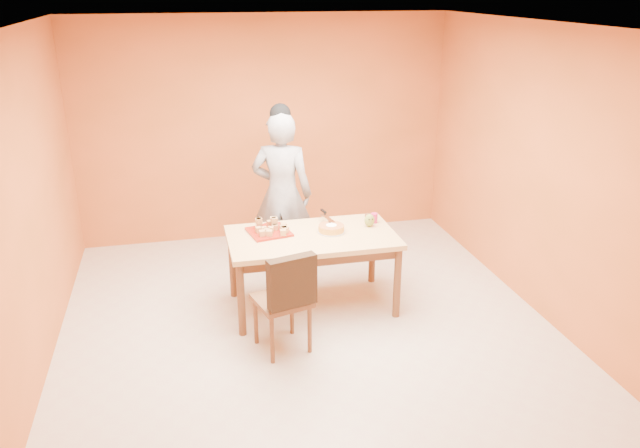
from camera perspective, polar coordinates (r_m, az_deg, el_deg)
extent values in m
plane|color=beige|center=(5.86, -0.99, -9.70)|extent=(5.00, 5.00, 0.00)
plane|color=silver|center=(5.04, -1.20, 17.66)|extent=(5.00, 5.00, 0.00)
plane|color=#D36530|center=(7.68, -5.06, 8.61)|extent=(4.50, 0.00, 4.50)
plane|color=#D36530|center=(5.33, -25.45, 0.92)|extent=(0.00, 5.00, 5.00)
plane|color=#D36530|center=(6.15, 19.92, 4.25)|extent=(0.00, 5.00, 5.00)
cube|color=tan|center=(5.96, -0.74, -1.24)|extent=(1.60, 0.90, 0.05)
cube|color=brown|center=(5.99, -0.73, -1.90)|extent=(1.48, 0.78, 0.10)
cylinder|color=brown|center=(5.67, -7.22, -6.90)|extent=(0.07, 0.07, 0.71)
cylinder|color=brown|center=(6.37, -8.01, -3.66)|extent=(0.07, 0.07, 0.71)
cylinder|color=brown|center=(5.97, 7.08, -5.37)|extent=(0.07, 0.07, 0.71)
cylinder|color=brown|center=(6.64, 4.80, -2.46)|extent=(0.07, 0.07, 0.71)
imported|color=#99989B|center=(6.71, -3.49, 2.75)|extent=(0.76, 0.62, 1.79)
cube|color=maroon|center=(6.02, -4.68, -0.72)|extent=(0.44, 0.44, 0.02)
cylinder|color=maroon|center=(6.16, -4.28, -0.22)|extent=(0.30, 0.30, 0.01)
cylinder|color=silver|center=(6.02, 1.04, -0.69)|extent=(0.32, 0.32, 0.01)
cylinder|color=gold|center=(6.01, 1.04, -0.39)|extent=(0.33, 0.33, 0.06)
cube|color=silver|center=(6.16, 0.72, 0.53)|extent=(0.10, 0.26, 0.01)
ellipsoid|color=olive|center=(6.16, 4.55, 0.33)|extent=(0.10, 0.08, 0.13)
cylinder|color=#C41D59|center=(6.27, 4.97, 0.55)|extent=(0.07, 0.07, 0.10)
cylinder|color=#371B0F|center=(6.43, 4.51, 0.76)|extent=(0.10, 0.10, 0.03)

